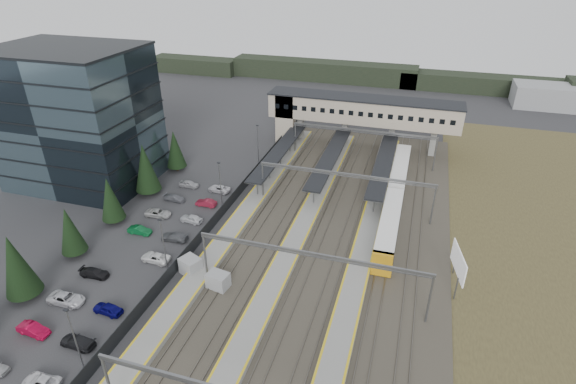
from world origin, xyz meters
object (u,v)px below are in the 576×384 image
(relay_cabin_near, at_px, (218,281))
(billboard, at_px, (458,263))
(footbridge, at_px, (349,111))
(relay_cabin_far, at_px, (191,266))
(office_building, at_px, (76,117))
(train, at_px, (395,198))

(relay_cabin_near, bearing_deg, billboard, 17.61)
(billboard, bearing_deg, footbridge, 117.09)
(relay_cabin_near, bearing_deg, relay_cabin_far, 160.42)
(office_building, bearing_deg, train, 5.74)
(relay_cabin_far, bearing_deg, office_building, 147.95)
(office_building, relative_size, footbridge, 0.60)
(office_building, bearing_deg, relay_cabin_near, -30.55)
(billboard, bearing_deg, office_building, 169.41)
(relay_cabin_far, bearing_deg, footbridge, 76.20)
(train, xyz_separation_m, billboard, (9.29, -17.83, 1.67))
(office_building, xyz_separation_m, relay_cabin_near, (36.28, -21.42, -11.06))
(train, bearing_deg, relay_cabin_far, -134.05)
(office_building, xyz_separation_m, relay_cabin_far, (31.49, -19.71, -11.01))
(relay_cabin_near, height_order, relay_cabin_far, relay_cabin_far)
(office_building, xyz_separation_m, footbridge, (43.70, 30.00, -4.26))
(relay_cabin_far, height_order, billboard, billboard)
(footbridge, bearing_deg, train, -63.23)
(office_building, distance_m, footbridge, 53.18)
(footbridge, relative_size, billboard, 6.54)
(relay_cabin_near, relative_size, train, 0.08)
(relay_cabin_far, xyz_separation_m, train, (24.51, 25.34, 0.80))
(relay_cabin_far, height_order, train, train)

